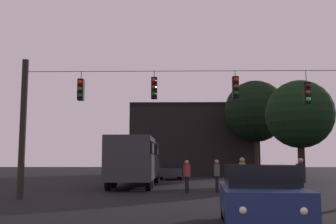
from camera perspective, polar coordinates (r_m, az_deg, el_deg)
ground_plane at (r=28.80m, az=3.17°, el=-10.13°), size 168.00×168.00×0.00m
overhead_signal_span at (r=17.65m, az=4.19°, el=-0.53°), size 15.72×0.44×6.11m
city_bus at (r=26.79m, az=-4.50°, el=-6.37°), size 2.59×11.01×3.00m
car_near_right at (r=10.40m, az=12.71°, el=-11.26°), size 2.14×4.44×1.52m
car_far_left at (r=35.82m, az=0.30°, el=-8.24°), size 2.04×4.42×1.52m
pedestrian_crossing_left at (r=20.68m, az=10.44°, el=-8.45°), size 0.26×0.37×1.79m
pedestrian_crossing_center at (r=21.50m, az=6.90°, el=-8.63°), size 0.26×0.37×1.69m
pedestrian_crossing_right at (r=18.45m, az=18.23°, el=-8.53°), size 0.33×0.41×1.74m
pedestrian_near_bus at (r=21.04m, az=2.68°, el=-8.76°), size 0.35×0.42×1.66m
corner_building at (r=48.27m, az=3.48°, el=-4.11°), size 14.00×9.61×7.97m
tree_left_silhouette at (r=41.91m, az=12.21°, el=0.09°), size 6.23×6.23×9.75m
tree_behind_building at (r=32.65m, az=18.07°, el=-0.32°), size 5.22×5.22×7.81m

